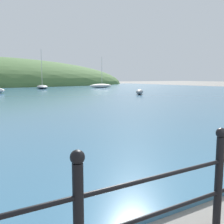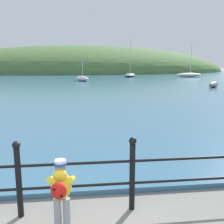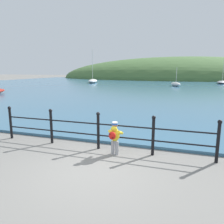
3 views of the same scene
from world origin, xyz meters
name	(u,v)px [view 3 (image 3 of 3)]	position (x,y,z in m)	size (l,w,h in m)	color
ground_plane	(92,170)	(0.00, 0.00, 0.00)	(200.00, 200.00, 0.00)	slate
water	(171,86)	(0.00, 32.00, 0.05)	(80.00, 60.00, 0.10)	#386684
far_hillside	(178,78)	(0.00, 65.31, 0.00)	(74.01, 40.71, 12.83)	#476B38
iron_railing	(98,129)	(-0.43, 1.50, 0.64)	(7.08, 0.12, 1.21)	black
child_in_coat	(115,135)	(0.22, 1.18, 0.61)	(0.40, 0.55, 1.00)	#99999E
boat_mid_harbor	(93,81)	(-14.87, 34.58, 0.45)	(3.01, 5.29, 6.22)	silver
boat_green_fishing	(176,84)	(0.78, 29.97, 0.41)	(2.00, 2.82, 2.81)	silver
boat_far_left	(222,82)	(8.49, 39.30, 0.38)	(2.77, 5.14, 5.91)	gray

